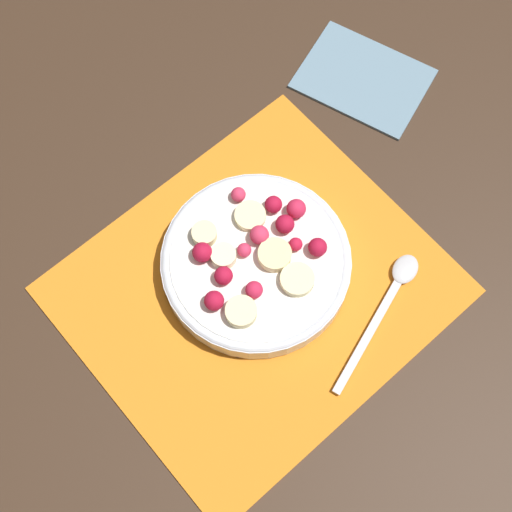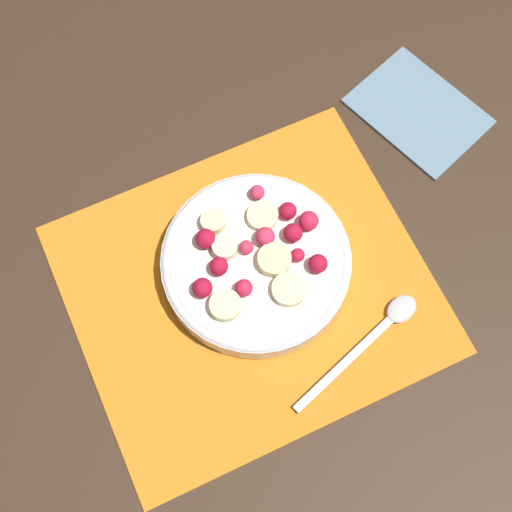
# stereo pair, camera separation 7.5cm
# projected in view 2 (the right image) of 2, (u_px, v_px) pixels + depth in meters

# --- Properties ---
(ground_plane) EXTENTS (3.00, 3.00, 0.00)m
(ground_plane) POSITION_uv_depth(u_px,v_px,m) (249.00, 289.00, 0.78)
(ground_plane) COLOR #382619
(placemat) EXTENTS (0.38, 0.33, 0.01)m
(placemat) POSITION_uv_depth(u_px,v_px,m) (249.00, 288.00, 0.78)
(placemat) COLOR orange
(placemat) RESTS_ON ground_plane
(fruit_bowl) EXTENTS (0.21, 0.21, 0.05)m
(fruit_bowl) POSITION_uv_depth(u_px,v_px,m) (256.00, 262.00, 0.77)
(fruit_bowl) COLOR silver
(fruit_bowl) RESTS_ON placemat
(spoon) EXTENTS (0.17, 0.07, 0.01)m
(spoon) POSITION_uv_depth(u_px,v_px,m) (379.00, 330.00, 0.76)
(spoon) COLOR silver
(spoon) RESTS_ON placemat
(napkin) EXTENTS (0.16, 0.18, 0.01)m
(napkin) POSITION_uv_depth(u_px,v_px,m) (419.00, 110.00, 0.86)
(napkin) COLOR slate
(napkin) RESTS_ON ground_plane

